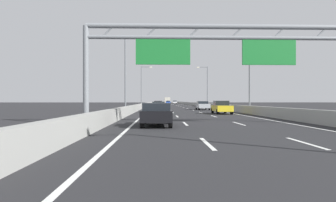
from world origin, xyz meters
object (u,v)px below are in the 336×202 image
at_px(yellow_car, 222,107).
at_px(red_car, 158,104).
at_px(sign_gantry, 216,49).
at_px(black_car, 156,114).
at_px(blue_car, 168,102).
at_px(box_truck, 167,100).
at_px(streetlamp_left_mid, 127,69).
at_px(silver_car, 203,105).
at_px(streetlamp_right_far, 206,84).
at_px(white_car, 175,102).
at_px(green_car, 159,107).
at_px(streetlamp_left_far, 142,84).
at_px(streetlamp_right_mid, 248,70).

relative_size(yellow_car, red_car, 1.03).
height_order(sign_gantry, black_car, sign_gantry).
distance_m(blue_car, box_truck, 11.48).
height_order(streetlamp_left_mid, silver_car, streetlamp_left_mid).
xyz_separation_m(streetlamp_right_far, white_car, (-3.96, 66.14, -4.63)).
height_order(green_car, black_car, black_car).
distance_m(yellow_car, black_car, 17.60).
height_order(black_car, box_truck, box_truck).
bearing_deg(silver_car, blue_car, 92.69).
distance_m(streetlamp_left_mid, streetlamp_right_far, 35.37).
relative_size(streetlamp_left_far, box_truck, 1.20).
bearing_deg(streetlamp_right_far, silver_car, -100.97).
relative_size(blue_car, box_truck, 0.53).
xyz_separation_m(streetlamp_right_far, box_truck, (-7.39, 67.00, -3.78)).
bearing_deg(yellow_car, blue_car, 92.27).
height_order(blue_car, black_car, blue_car).
distance_m(streetlamp_left_far, white_car, 67.20).
height_order(blue_car, white_car, white_car).
bearing_deg(yellow_car, green_car, 158.22).
xyz_separation_m(white_car, black_car, (-7.20, -116.54, -0.02)).
bearing_deg(streetlamp_left_mid, yellow_car, -11.93).
height_order(streetlamp_right_mid, red_car, streetlamp_right_mid).
height_order(blue_car, green_car, blue_car).
height_order(green_car, red_car, red_car).
height_order(blue_car, yellow_car, yellow_car).
relative_size(streetlamp_left_mid, red_car, 2.31).
bearing_deg(black_car, white_car, 86.46).
relative_size(green_car, box_truck, 0.56).
bearing_deg(box_truck, red_car, -92.99).
relative_size(white_car, black_car, 1.09).
relative_size(streetlamp_left_mid, green_car, 2.15).
relative_size(streetlamp_right_far, red_car, 2.31).
height_order(streetlamp_right_mid, streetlamp_right_far, same).
height_order(sign_gantry, white_car, sign_gantry).
bearing_deg(red_car, blue_car, 86.43).
xyz_separation_m(blue_car, box_truck, (-0.04, 11.45, 0.87)).
xyz_separation_m(white_car, red_car, (-7.31, -73.46, -0.01)).
bearing_deg(streetlamp_left_mid, sign_gantry, -67.31).
height_order(yellow_car, silver_car, yellow_car).
distance_m(blue_car, red_car, 62.99).
relative_size(silver_car, white_car, 1.00).
relative_size(blue_car, silver_car, 0.92).
relative_size(streetlamp_left_mid, streetlamp_left_far, 1.00).
xyz_separation_m(yellow_car, red_car, (-7.49, 27.10, -0.01)).
distance_m(sign_gantry, streetlamp_right_mid, 19.39).
relative_size(streetlamp_left_mid, yellow_car, 2.24).
xyz_separation_m(streetlamp_right_mid, streetlamp_right_far, (0.00, 32.06, 0.00)).
bearing_deg(sign_gantry, green_car, 101.17).
xyz_separation_m(silver_car, black_car, (-7.35, -30.72, -0.01)).
height_order(streetlamp_left_far, blue_car, streetlamp_left_far).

